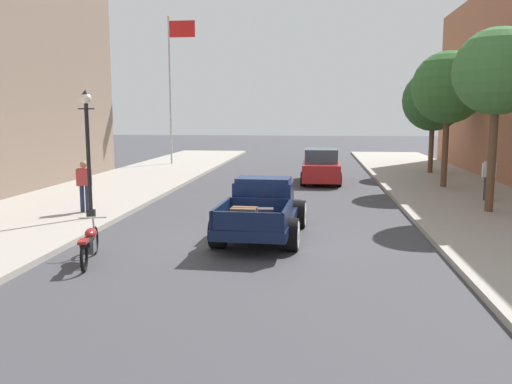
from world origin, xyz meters
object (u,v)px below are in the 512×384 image
Objects in this scene: pedestrian_sidewalk_right at (489,175)px; flagpole at (173,74)px; street_lamp_near at (88,144)px; motorcycle_parked at (90,243)px; hotrod_truck_navy at (263,208)px; street_tree_third at (433,101)px; street_tree_nearest at (497,72)px; pedestrian_sidewalk_left at (84,183)px; street_tree_second at (448,88)px; car_background_red at (321,167)px.

pedestrian_sidewalk_right is 0.18× the size of flagpole.
pedestrian_sidewalk_right is 14.03m from street_lamp_near.
hotrod_truck_navy is at bearing 41.58° from motorcycle_parked.
flagpole reaches higher than street_tree_third.
street_tree_nearest is (10.59, 6.74, 4.14)m from motorcycle_parked.
street_lamp_near reaches higher than pedestrian_sidewalk_left.
pedestrian_sidewalk_right is 0.43× the size of street_lamp_near.
hotrod_truck_navy is at bearing -18.53° from pedestrian_sidewalk_left.
street_tree_third is (7.58, 15.31, 3.25)m from hotrod_truck_navy.
motorcycle_parked is 13.22m from street_tree_nearest.
pedestrian_sidewalk_right is at bearing -40.37° from flagpole.
hotrod_truck_navy is at bearing -126.06° from street_tree_second.
street_tree_third is at bearing 44.42° from pedestrian_sidewalk_left.
pedestrian_sidewalk_left and pedestrian_sidewalk_right have the same top height.
street_tree_third reaches higher than pedestrian_sidewalk_left.
street_tree_third is at bearing 58.89° from motorcycle_parked.
street_lamp_near reaches higher than hotrod_truck_navy.
street_lamp_near is (-1.84, 4.28, 1.94)m from motorcycle_parked.
car_background_red is 0.78× the size of street_tree_third.
car_background_red is (1.66, 11.44, 0.01)m from hotrod_truck_navy.
motorcycle_parked is at bearing -141.14° from pedestrian_sidewalk_right.
street_tree_second is (14.51, -9.32, -1.37)m from flagpole.
hotrod_truck_navy is at bearing -98.26° from car_background_red.
street_tree_second is at bearing 50.40° from motorcycle_parked.
pedestrian_sidewalk_right is 4.98m from street_tree_second.
flagpole is 1.58× the size of street_tree_second.
street_tree_third is at bearing 33.12° from car_background_red.
flagpole reaches higher than car_background_red.
flagpole is 21.17m from street_tree_nearest.
pedestrian_sidewalk_right is 0.28× the size of street_tree_nearest.
flagpole is at bearing 139.63° from pedestrian_sidewalk_right.
street_tree_third is (15.12, -3.58, -1.76)m from flagpole.
car_background_red reaches higher than motorcycle_parked.
street_tree_nearest is at bearing 32.46° from motorcycle_parked.
street_lamp_near is 12.86m from street_tree_nearest.
hotrod_truck_navy is 4.78m from motorcycle_parked.
pedestrian_sidewalk_left is at bearing -129.03° from car_background_red.
street_tree_third is at bearing 87.29° from street_tree_nearest.
street_tree_nearest is (13.02, 1.57, 3.50)m from pedestrian_sidewalk_left.
pedestrian_sidewalk_right is 20.56m from flagpole.
hotrod_truck_navy is 1.30× the size of street_lamp_near.
street_lamp_near is at bearing -159.88° from pedestrian_sidewalk_right.
street_lamp_near is 0.42× the size of flagpole.
car_background_red is 6.70m from street_tree_second.
street_tree_second is at bearing 34.33° from street_lamp_near.
street_tree_second reaches higher than pedestrian_sidewalk_right.
street_tree_nearest reaches higher than street_lamp_near.
flagpole is at bearing 100.22° from motorcycle_parked.
street_lamp_near is (-7.07, -10.33, 1.62)m from car_background_red.
hotrod_truck_navy is at bearing -153.05° from street_tree_nearest.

